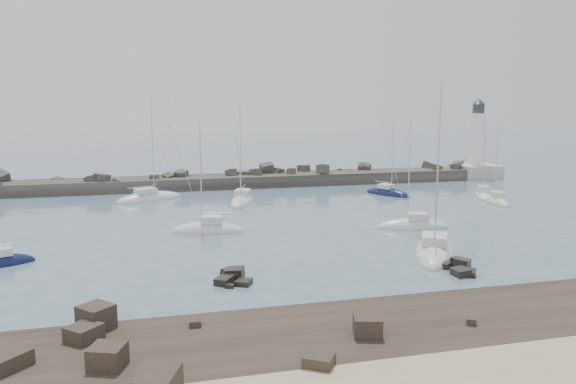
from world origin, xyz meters
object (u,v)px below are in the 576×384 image
object	(u,v)px
sailboat_5	(242,202)
sailboat_4	(208,231)
lighthouse	(476,160)
sailboat_3	(149,199)
sailboat_9	(496,202)
sailboat_6	(434,253)
sailboat_11	(483,196)
sailboat_7	(388,194)
sailboat_8	(413,227)

from	to	relation	value
sailboat_5	sailboat_4	bearing A→B (deg)	-111.51
lighthouse	sailboat_3	world-z (taller)	sailboat_3
sailboat_9	lighthouse	bearing A→B (deg)	63.33
sailboat_6	sailboat_11	size ratio (longest dim) A/B	1.43
sailboat_3	sailboat_9	world-z (taller)	sailboat_3
sailboat_7	sailboat_4	bearing A→B (deg)	-148.32
sailboat_4	sailboat_8	bearing A→B (deg)	-9.17
sailboat_8	sailboat_11	size ratio (longest dim) A/B	1.09
sailboat_11	sailboat_5	bearing A→B (deg)	173.33
sailboat_6	sailboat_9	size ratio (longest dim) A/B	1.42
sailboat_8	sailboat_9	bearing A→B (deg)	31.76
sailboat_4	sailboat_9	world-z (taller)	sailboat_4
sailboat_3	sailboat_6	bearing A→B (deg)	-55.33
sailboat_8	sailboat_4	bearing A→B (deg)	170.83
sailboat_5	sailboat_6	bearing A→B (deg)	-67.73
sailboat_5	sailboat_6	world-z (taller)	sailboat_6
lighthouse	sailboat_5	xyz separation A→B (m)	(-44.51, -14.75, -2.95)
sailboat_4	sailboat_5	bearing A→B (deg)	68.49
sailboat_9	sailboat_11	size ratio (longest dim) A/B	1.01
sailboat_4	sailboat_9	distance (m)	39.86
sailboat_6	sailboat_7	size ratio (longest dim) A/B	1.38
lighthouse	sailboat_4	xyz separation A→B (m)	(-50.80, -30.69, -2.94)
lighthouse	sailboat_8	size ratio (longest dim) A/B	1.17
sailboat_3	sailboat_11	xyz separation A→B (m)	(45.78, -9.26, 0.02)
sailboat_9	sailboat_11	world-z (taller)	sailboat_9
sailboat_3	sailboat_4	bearing A→B (deg)	-74.96
sailboat_4	sailboat_8	distance (m)	21.72
sailboat_5	sailboat_7	distance (m)	21.65
sailboat_4	sailboat_7	bearing A→B (deg)	31.68
sailboat_4	sailboat_7	world-z (taller)	sailboat_4
sailboat_7	sailboat_9	world-z (taller)	sailboat_7
sailboat_5	sailboat_9	xyz separation A→B (m)	(32.86, -8.45, -0.00)
sailboat_4	sailboat_8	size ratio (longest dim) A/B	1.00
sailboat_7	sailboat_8	size ratio (longest dim) A/B	0.95
sailboat_6	sailboat_11	xyz separation A→B (m)	(21.71, 25.54, -0.00)
sailboat_3	sailboat_5	bearing A→B (deg)	-23.88
sailboat_3	sailboat_4	distance (m)	22.01
sailboat_6	sailboat_7	distance (m)	32.21
sailboat_11	sailboat_8	bearing A→B (deg)	-140.31
sailboat_4	sailboat_6	world-z (taller)	sailboat_6
sailboat_3	sailboat_11	size ratio (longest dim) A/B	1.33
sailboat_4	sailboat_11	world-z (taller)	sailboat_4
lighthouse	sailboat_9	size ratio (longest dim) A/B	1.26
sailboat_3	sailboat_6	xyz separation A→B (m)	(24.07, -34.80, 0.02)
lighthouse	sailboat_6	bearing A→B (deg)	-126.25
sailboat_7	sailboat_9	bearing A→B (deg)	-40.84
sailboat_5	sailboat_6	distance (m)	31.87
sailboat_7	sailboat_9	distance (m)	14.87
lighthouse	sailboat_11	bearing A→B (deg)	-119.85
sailboat_5	sailboat_11	size ratio (longest dim) A/B	1.24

